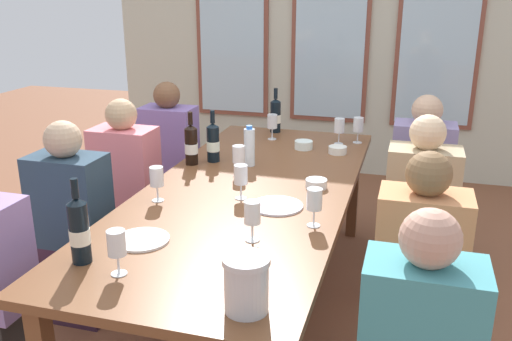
# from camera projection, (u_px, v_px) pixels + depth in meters

# --- Properties ---
(ground_plane) EXTENTS (12.00, 12.00, 0.00)m
(ground_plane) POSITION_uv_depth(u_px,v_px,m) (249.00, 311.00, 3.12)
(ground_plane) COLOR brown
(back_wall_with_windows) EXTENTS (4.25, 0.10, 2.90)m
(back_wall_with_windows) POSITION_uv_depth(u_px,v_px,m) (332.00, 19.00, 5.07)
(back_wall_with_windows) COLOR beige
(back_wall_with_windows) RESTS_ON ground
(dining_table) EXTENTS (1.05, 2.54, 0.74)m
(dining_table) POSITION_uv_depth(u_px,v_px,m) (248.00, 199.00, 2.91)
(dining_table) COLOR brown
(dining_table) RESTS_ON ground
(white_plate_0) EXTENTS (0.25, 0.25, 0.01)m
(white_plate_0) POSITION_uv_depth(u_px,v_px,m) (277.00, 206.00, 2.64)
(white_plate_0) COLOR white
(white_plate_0) RESTS_ON dining_table
(white_plate_1) EXTENTS (0.23, 0.23, 0.01)m
(white_plate_1) POSITION_uv_depth(u_px,v_px,m) (142.00, 240.00, 2.29)
(white_plate_1) COLOR white
(white_plate_1) RESTS_ON dining_table
(metal_pitcher) EXTENTS (0.16, 0.16, 0.19)m
(metal_pitcher) POSITION_uv_depth(u_px,v_px,m) (246.00, 284.00, 1.77)
(metal_pitcher) COLOR silver
(metal_pitcher) RESTS_ON dining_table
(wine_bottle_0) EXTENTS (0.08, 0.08, 0.31)m
(wine_bottle_0) POSITION_uv_depth(u_px,v_px,m) (213.00, 142.00, 3.29)
(wine_bottle_0) COLOR black
(wine_bottle_0) RESTS_ON dining_table
(wine_bottle_1) EXTENTS (0.08, 0.08, 0.31)m
(wine_bottle_1) POSITION_uv_depth(u_px,v_px,m) (191.00, 145.00, 3.24)
(wine_bottle_1) COLOR black
(wine_bottle_1) RESTS_ON dining_table
(wine_bottle_2) EXTENTS (0.08, 0.08, 0.34)m
(wine_bottle_2) POSITION_uv_depth(u_px,v_px,m) (79.00, 230.00, 2.08)
(wine_bottle_2) COLOR black
(wine_bottle_2) RESTS_ON dining_table
(wine_bottle_3) EXTENTS (0.08, 0.08, 0.32)m
(wine_bottle_3) POSITION_uv_depth(u_px,v_px,m) (275.00, 115.00, 3.96)
(wine_bottle_3) COLOR black
(wine_bottle_3) RESTS_ON dining_table
(tasting_bowl_0) EXTENTS (0.12, 0.12, 0.05)m
(tasting_bowl_0) POSITION_uv_depth(u_px,v_px,m) (304.00, 145.00, 3.57)
(tasting_bowl_0) COLOR white
(tasting_bowl_0) RESTS_ON dining_table
(tasting_bowl_1) EXTENTS (0.11, 0.11, 0.05)m
(tasting_bowl_1) POSITION_uv_depth(u_px,v_px,m) (316.00, 184.00, 2.89)
(tasting_bowl_1) COLOR white
(tasting_bowl_1) RESTS_ON dining_table
(tasting_bowl_2) EXTENTS (0.12, 0.12, 0.05)m
(tasting_bowl_2) POSITION_uv_depth(u_px,v_px,m) (338.00, 150.00, 3.48)
(tasting_bowl_2) COLOR white
(tasting_bowl_2) RESTS_ON dining_table
(water_bottle) EXTENTS (0.06, 0.06, 0.24)m
(water_bottle) POSITION_uv_depth(u_px,v_px,m) (249.00, 147.00, 3.22)
(water_bottle) COLOR white
(water_bottle) RESTS_ON dining_table
(wine_glass_0) EXTENTS (0.07, 0.07, 0.17)m
(wine_glass_0) POSITION_uv_depth(u_px,v_px,m) (252.00, 213.00, 2.26)
(wine_glass_0) COLOR white
(wine_glass_0) RESTS_ON dining_table
(wine_glass_1) EXTENTS (0.07, 0.07, 0.17)m
(wine_glass_1) POSITION_uv_depth(u_px,v_px,m) (358.00, 126.00, 3.68)
(wine_glass_1) COLOR white
(wine_glass_1) RESTS_ON dining_table
(wine_glass_2) EXTENTS (0.07, 0.07, 0.17)m
(wine_glass_2) POSITION_uv_depth(u_px,v_px,m) (117.00, 244.00, 1.99)
(wine_glass_2) COLOR white
(wine_glass_2) RESTS_ON dining_table
(wine_glass_3) EXTENTS (0.07, 0.07, 0.17)m
(wine_glass_3) POSITION_uv_depth(u_px,v_px,m) (314.00, 201.00, 2.40)
(wine_glass_3) COLOR white
(wine_glass_3) RESTS_ON dining_table
(wine_glass_4) EXTENTS (0.07, 0.07, 0.17)m
(wine_glass_4) POSITION_uv_depth(u_px,v_px,m) (241.00, 176.00, 2.71)
(wine_glass_4) COLOR white
(wine_glass_4) RESTS_ON dining_table
(wine_glass_5) EXTENTS (0.07, 0.07, 0.17)m
(wine_glass_5) POSITION_uv_depth(u_px,v_px,m) (272.00, 122.00, 3.77)
(wine_glass_5) COLOR white
(wine_glass_5) RESTS_ON dining_table
(wine_glass_6) EXTENTS (0.07, 0.07, 0.17)m
(wine_glass_6) POSITION_uv_depth(u_px,v_px,m) (239.00, 156.00, 3.04)
(wine_glass_6) COLOR white
(wine_glass_6) RESTS_ON dining_table
(wine_glass_7) EXTENTS (0.07, 0.07, 0.17)m
(wine_glass_7) POSITION_uv_depth(u_px,v_px,m) (339.00, 127.00, 3.66)
(wine_glass_7) COLOR white
(wine_glass_7) RESTS_ON dining_table
(wine_glass_8) EXTENTS (0.07, 0.07, 0.17)m
(wine_glass_8) POSITION_uv_depth(u_px,v_px,m) (157.00, 178.00, 2.68)
(wine_glass_8) COLOR white
(wine_glass_8) RESTS_ON dining_table
(seated_person_0) EXTENTS (0.38, 0.24, 1.11)m
(seated_person_0) POSITION_uv_depth(u_px,v_px,m) (170.00, 162.00, 4.03)
(seated_person_0) COLOR #3A2E2D
(seated_person_0) RESTS_ON ground
(seated_person_1) EXTENTS (0.38, 0.24, 1.11)m
(seated_person_1) POSITION_uv_depth(u_px,v_px,m) (420.00, 184.00, 3.57)
(seated_person_1) COLOR #312D3F
(seated_person_1) RESTS_ON ground
(seated_person_2) EXTENTS (0.38, 0.24, 1.11)m
(seated_person_2) POSITION_uv_depth(u_px,v_px,m) (127.00, 191.00, 3.45)
(seated_person_2) COLOR #3A2C32
(seated_person_2) RESTS_ON ground
(seated_person_3) EXTENTS (0.38, 0.24, 1.11)m
(seated_person_3) POSITION_uv_depth(u_px,v_px,m) (419.00, 219.00, 3.04)
(seated_person_3) COLOR #323140
(seated_person_3) RESTS_ON ground
(seated_person_4) EXTENTS (0.38, 0.24, 1.11)m
(seated_person_4) POSITION_uv_depth(u_px,v_px,m) (73.00, 229.00, 2.91)
(seated_person_4) COLOR #3A2234
(seated_person_4) RESTS_ON ground
(seated_person_5) EXTENTS (0.38, 0.24, 1.11)m
(seated_person_5) POSITION_uv_depth(u_px,v_px,m) (418.00, 280.00, 2.41)
(seated_person_5) COLOR #232B3E
(seated_person_5) RESTS_ON ground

